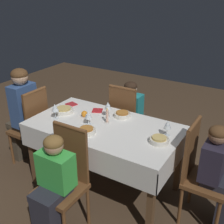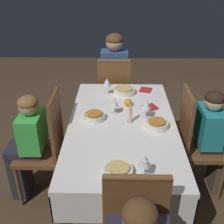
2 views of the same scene
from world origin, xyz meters
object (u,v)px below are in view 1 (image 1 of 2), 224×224
chair_north (126,119)px  bowl_west (64,110)px  person_child_green (52,187)px  wine_glass_north (108,106)px  chair_south (66,177)px  orange_fruit (84,114)px  dining_table (104,133)px  wine_glass_west (55,108)px  napkin_spare_side (71,104)px  bowl_north (122,114)px  candle_centerpiece (107,117)px  napkin_red_folded (97,111)px  bowl_south (87,130)px  person_child_dark (219,175)px  person_adult_denim (22,111)px  wine_glass_south (88,115)px  chair_west (32,125)px  chair_east (200,171)px  bowl_east (159,140)px  person_child_teal (132,114)px  wine_glass_east (168,125)px

chair_north → bowl_west: bearing=52.7°
person_child_green → wine_glass_north: size_ratio=5.87×
chair_south → orange_fruit: chair_south is taller
chair_south → orange_fruit: (-0.30, 0.70, 0.26)m
dining_table → wine_glass_west: wine_glass_west is taller
chair_north → napkin_spare_side: bearing=37.0°
chair_south → dining_table: bearing=90.3°
bowl_west → bowl_north: 0.67m
candle_centerpiece → napkin_red_folded: candle_centerpiece is taller
bowl_south → orange_fruit: size_ratio=2.64×
chair_north → person_child_dark: (1.25, -0.58, 0.02)m
person_adult_denim → wine_glass_south: size_ratio=8.14×
bowl_north → candle_centerpiece: 0.22m
chair_west → chair_east: size_ratio=1.00×
wine_glass_north → bowl_east: 0.73m
chair_north → wine_glass_west: size_ratio=5.98×
dining_table → chair_east: chair_east is taller
person_adult_denim → napkin_red_folded: (0.88, 0.33, 0.08)m
chair_south → wine_glass_south: (-0.15, 0.57, 0.33)m
bowl_west → wine_glass_north: (0.48, 0.17, 0.10)m
bowl_south → napkin_spare_side: bowl_south is taller
chair_south → bowl_south: chair_south is taller
person_adult_denim → orange_fruit: (0.85, 0.13, 0.11)m
bowl_south → bowl_east: (0.67, 0.20, -0.00)m
person_child_dark → wine_glass_west: person_child_dark is taller
candle_centerpiece → chair_west: bearing=-171.7°
dining_table → napkin_spare_side: bearing=158.9°
bowl_west → person_child_dark: bearing=1.2°
wine_glass_west → bowl_south: (0.47, -0.09, -0.09)m
chair_east → person_child_dark: 0.17m
chair_west → napkin_spare_side: size_ratio=7.13×
person_child_green → person_child_dark: 1.45m
chair_south → wine_glass_south: size_ratio=6.68×
chair_south → person_adult_denim: person_adult_denim is taller
dining_table → wine_glass_north: bearing=111.8°
chair_east → bowl_west: (-1.55, -0.03, 0.26)m
dining_table → napkin_spare_side: (-0.63, 0.24, 0.10)m
chair_west → bowl_north: size_ratio=5.45×
wine_glass_north → chair_west: bearing=-163.3°
bowl_west → napkin_spare_side: (-0.06, 0.21, -0.02)m
person_child_teal → wine_glass_east: size_ratio=6.33×
bowl_north → bowl_east: 0.63m
orange_fruit → wine_glass_west: bearing=-140.3°
dining_table → bowl_north: 0.30m
chair_east → bowl_west: 1.57m
bowl_south → chair_east: bearing=15.5°
person_adult_denim → bowl_west: person_adult_denim is taller
person_child_dark → wine_glass_east: size_ratio=6.44×
chair_west → bowl_west: 0.51m
bowl_east → orange_fruit: orange_fruit is taller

